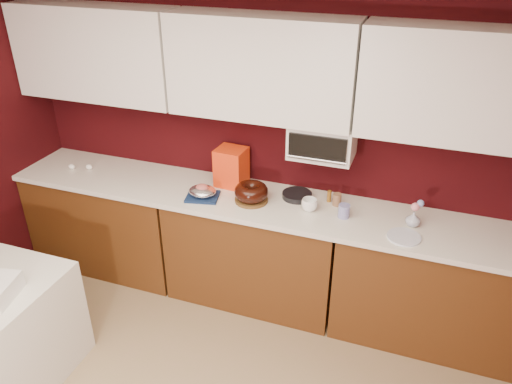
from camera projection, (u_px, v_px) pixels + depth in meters
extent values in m
cube|color=white|center=(13.00, 15.00, 1.36)|extent=(4.00, 4.50, 0.02)
cube|color=black|center=(268.00, 141.00, 3.82)|extent=(4.00, 0.02, 2.50)
cube|color=#532D10|center=(111.00, 221.00, 4.35)|extent=(1.31, 0.58, 0.86)
cube|color=#532D10|center=(255.00, 251.00, 3.95)|extent=(1.31, 0.58, 0.86)
cube|color=#532D10|center=(430.00, 287.00, 3.56)|extent=(1.31, 0.58, 0.86)
cube|color=silver|center=(255.00, 201.00, 3.74)|extent=(4.00, 0.62, 0.04)
cube|color=white|center=(96.00, 53.00, 3.80)|extent=(1.31, 0.33, 0.70)
cube|color=white|center=(262.00, 68.00, 3.40)|extent=(1.31, 0.33, 0.70)
cube|color=white|center=(470.00, 87.00, 3.00)|extent=(1.31, 0.33, 0.70)
cube|color=white|center=(323.00, 140.00, 3.51)|extent=(0.45, 0.30, 0.25)
cube|color=black|center=(317.00, 149.00, 3.38)|extent=(0.40, 0.02, 0.18)
cylinder|color=silver|center=(316.00, 160.00, 3.40)|extent=(0.42, 0.02, 0.02)
cylinder|color=brown|center=(251.00, 200.00, 3.70)|extent=(0.25, 0.25, 0.02)
torus|color=black|center=(251.00, 192.00, 3.67)|extent=(0.30, 0.30, 0.10)
cube|color=#132549|center=(203.00, 197.00, 3.75)|extent=(0.28, 0.25, 0.02)
ellipsoid|color=white|center=(202.00, 191.00, 3.73)|extent=(0.23, 0.21, 0.08)
ellipsoid|color=#C7645B|center=(202.00, 188.00, 3.71)|extent=(0.13, 0.12, 0.07)
cube|color=red|center=(231.00, 167.00, 3.87)|extent=(0.24, 0.22, 0.30)
cylinder|color=black|center=(297.00, 195.00, 3.74)|extent=(0.29, 0.29, 0.04)
imported|color=white|center=(310.00, 204.00, 3.56)|extent=(0.14, 0.14, 0.11)
cylinder|color=navy|center=(344.00, 211.00, 3.48)|extent=(0.10, 0.10, 0.10)
imported|color=#ACB4C3|center=(413.00, 218.00, 3.38)|extent=(0.10, 0.10, 0.12)
sphere|color=pink|center=(415.00, 207.00, 3.34)|extent=(0.06, 0.06, 0.06)
sphere|color=#7C91C7|center=(421.00, 203.00, 3.33)|extent=(0.05, 0.05, 0.05)
cylinder|color=silver|center=(404.00, 237.00, 3.27)|extent=(0.28, 0.28, 0.01)
cylinder|color=brown|center=(329.00, 196.00, 3.68)|extent=(0.04, 0.04, 0.09)
cylinder|color=brown|center=(337.00, 200.00, 3.63)|extent=(0.08, 0.08, 0.09)
ellipsoid|color=white|center=(72.00, 167.00, 4.18)|extent=(0.07, 0.05, 0.05)
ellipsoid|color=white|center=(89.00, 167.00, 4.17)|extent=(0.07, 0.06, 0.05)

